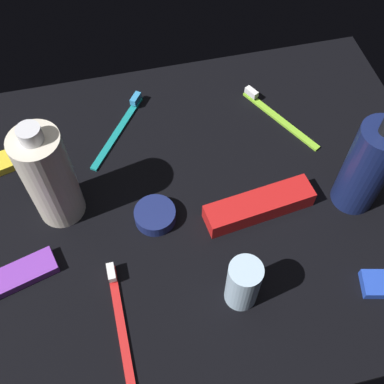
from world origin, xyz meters
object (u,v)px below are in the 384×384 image
Objects in this scene: toothbrush_teal at (120,126)px; toothpaste_box_red at (259,206)px; toothbrush_red at (119,316)px; deodorant_stick at (243,284)px; toothbrush_lime at (276,115)px; bodywash_bottle at (49,177)px; snack_bar_yellow at (9,161)px; lotion_bottle at (367,167)px; cream_tin_left at (155,215)px; snack_bar_purple at (21,274)px.

toothpaste_box_red is (18.95, -22.14, 0.99)cm from toothbrush_teal.
deodorant_stick is at bearing -2.50° from toothbrush_red.
toothbrush_lime and toothbrush_teal have the same top height.
bodywash_bottle is 1.10× the size of toothbrush_red.
toothbrush_teal reaches higher than snack_bar_yellow.
cream_tin_left is at bearing 174.12° from lotion_bottle.
toothpaste_box_red is at bearing -11.05° from snack_bar_purple.
toothbrush_lime is 1.58× the size of snack_bar_yellow.
toothbrush_lime is at bearing 32.28° from cream_tin_left.
deodorant_stick is 17.92cm from toothbrush_red.
toothbrush_red is 16.58cm from cream_tin_left.
toothbrush_teal is at bearing -4.85° from snack_bar_yellow.
deodorant_stick is at bearing -116.84° from toothbrush_lime.
deodorant_stick is 0.52× the size of toothbrush_red.
snack_bar_yellow and snack_bar_purple have the same top height.
cream_tin_left is at bearing -51.02° from snack_bar_yellow.
bodywash_bottle is 1.90× the size of snack_bar_yellow.
toothpaste_box_red is 37.44cm from snack_bar_purple.
toothpaste_box_red reaches higher than toothbrush_red.
deodorant_stick is 37.47cm from toothbrush_teal.
deodorant_stick is (-22.45, -12.04, -3.79)cm from lotion_bottle.
deodorant_stick reaches higher than toothbrush_teal.
deodorant_stick is 0.90× the size of snack_bar_purple.
bodywash_bottle is 41.93cm from toothbrush_lime.
toothbrush_lime and cream_tin_left have the same top height.
snack_bar_purple is (-6.85, -10.34, -8.27)cm from bodywash_bottle.
toothbrush_red is 1.18× the size of toothbrush_teal.
toothbrush_lime is (39.62, 10.84, -8.41)cm from bodywash_bottle.
bodywash_bottle reaches higher than deodorant_stick.
bodywash_bottle is 3.02× the size of cream_tin_left.
lotion_bottle is 2.96× the size of cream_tin_left.
toothbrush_teal is at bearing 172.32° from toothbrush_lime.
toothbrush_lime is 28.34cm from toothbrush_teal.
lotion_bottle is 1.27× the size of toothbrush_teal.
lotion_bottle is at bearing 15.79° from toothbrush_red.
lotion_bottle is at bearing -33.76° from toothbrush_teal.
deodorant_stick is at bearing -70.89° from toothbrush_teal.
toothbrush_lime is 20.53cm from toothpaste_box_red.
bodywash_bottle is 22.42cm from toothbrush_red.
snack_bar_purple is at bearing -166.33° from cream_tin_left.
toothbrush_teal is 1.47× the size of snack_bar_purple.
lotion_bottle is 1.18× the size of toothbrush_lime.
deodorant_stick is at bearing -33.88° from snack_bar_purple.
toothbrush_lime is 45.28cm from toothbrush_red.
toothpaste_box_red is at bearing 62.64° from deodorant_stick.
toothbrush_lime is 30.10cm from cream_tin_left.
toothbrush_teal is at bearing 123.43° from toothpaste_box_red.
lotion_bottle is 42.40cm from toothbrush_teal.
bodywash_bottle is at bearing -68.54° from snack_bar_yellow.
toothbrush_red is at bearing -51.16° from snack_bar_purple.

